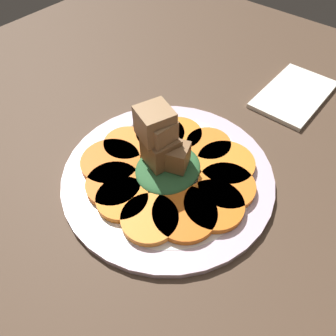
# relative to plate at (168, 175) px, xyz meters

# --- Properties ---
(table_slab) EXTENTS (1.20, 1.20, 0.02)m
(table_slab) POSITION_rel_plate_xyz_m (0.00, 0.00, -0.02)
(table_slab) COLOR #4C3828
(table_slab) RESTS_ON ground
(plate) EXTENTS (0.30, 0.30, 0.01)m
(plate) POSITION_rel_plate_xyz_m (0.00, 0.00, 0.00)
(plate) COLOR silver
(plate) RESTS_ON table_slab
(carrot_slice_0) EXTENTS (0.07, 0.07, 0.01)m
(carrot_slice_0) POSITION_rel_plate_xyz_m (-0.00, -0.08, 0.01)
(carrot_slice_0) COLOR orange
(carrot_slice_0) RESTS_ON plate
(carrot_slice_1) EXTENTS (0.09, 0.09, 0.01)m
(carrot_slice_1) POSITION_rel_plate_xyz_m (0.04, -0.07, 0.01)
(carrot_slice_1) COLOR orange
(carrot_slice_1) RESTS_ON plate
(carrot_slice_2) EXTENTS (0.08, 0.08, 0.01)m
(carrot_slice_2) POSITION_rel_plate_xyz_m (0.07, -0.04, 0.01)
(carrot_slice_2) COLOR orange
(carrot_slice_2) RESTS_ON plate
(carrot_slice_3) EXTENTS (0.07, 0.07, 0.01)m
(carrot_slice_3) POSITION_rel_plate_xyz_m (0.08, -0.02, 0.01)
(carrot_slice_3) COLOR orange
(carrot_slice_3) RESTS_ON plate
(carrot_slice_4) EXTENTS (0.07, 0.07, 0.01)m
(carrot_slice_4) POSITION_rel_plate_xyz_m (0.08, 0.03, 0.01)
(carrot_slice_4) COLOR orange
(carrot_slice_4) RESTS_ON plate
(carrot_slice_5) EXTENTS (0.08, 0.08, 0.01)m
(carrot_slice_5) POSITION_rel_plate_xyz_m (0.04, 0.06, 0.01)
(carrot_slice_5) COLOR orange
(carrot_slice_5) RESTS_ON plate
(carrot_slice_6) EXTENTS (0.08, 0.08, 0.01)m
(carrot_slice_6) POSITION_rel_plate_xyz_m (0.01, 0.08, 0.01)
(carrot_slice_6) COLOR orange
(carrot_slice_6) RESTS_ON plate
(carrot_slice_7) EXTENTS (0.08, 0.08, 0.01)m
(carrot_slice_7) POSITION_rel_plate_xyz_m (-0.03, 0.08, 0.01)
(carrot_slice_7) COLOR orange
(carrot_slice_7) RESTS_ON plate
(carrot_slice_8) EXTENTS (0.08, 0.08, 0.01)m
(carrot_slice_8) POSITION_rel_plate_xyz_m (-0.06, 0.06, 0.01)
(carrot_slice_8) COLOR orange
(carrot_slice_8) RESTS_ON plate
(carrot_slice_9) EXTENTS (0.07, 0.07, 0.01)m
(carrot_slice_9) POSITION_rel_plate_xyz_m (-0.08, 0.01, 0.01)
(carrot_slice_9) COLOR orange
(carrot_slice_9) RESTS_ON plate
(carrot_slice_10) EXTENTS (0.07, 0.07, 0.01)m
(carrot_slice_10) POSITION_rel_plate_xyz_m (-0.07, -0.03, 0.01)
(carrot_slice_10) COLOR orange
(carrot_slice_10) RESTS_ON plate
(carrot_slice_11) EXTENTS (0.08, 0.08, 0.01)m
(carrot_slice_11) POSITION_rel_plate_xyz_m (-0.05, -0.06, 0.01)
(carrot_slice_11) COLOR orange
(carrot_slice_11) RESTS_ON plate
(center_pile) EXTENTS (0.10, 0.09, 0.10)m
(center_pile) POSITION_rel_plate_xyz_m (-0.00, -0.01, 0.04)
(center_pile) COLOR #2D6033
(center_pile) RESTS_ON plate
(fork) EXTENTS (0.17, 0.07, 0.00)m
(fork) POSITION_rel_plate_xyz_m (0.01, -0.08, 0.01)
(fork) COLOR #B2B2B7
(fork) RESTS_ON plate
(napkin) EXTENTS (0.17, 0.10, 0.01)m
(napkin) POSITION_rel_plate_xyz_m (-0.30, 0.06, -0.00)
(napkin) COLOR silver
(napkin) RESTS_ON table_slab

